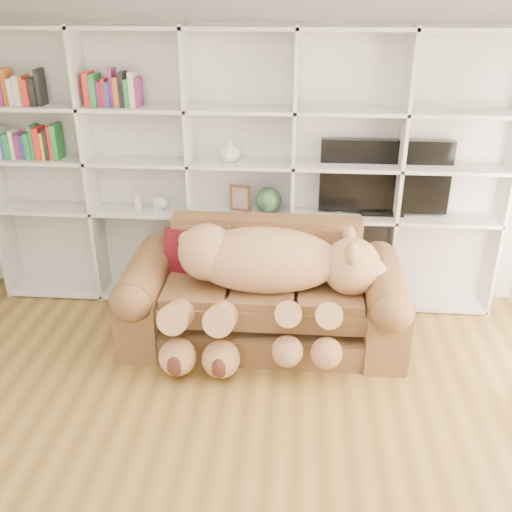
{
  "coord_description": "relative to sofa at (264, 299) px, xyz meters",
  "views": [
    {
      "loc": [
        0.49,
        -2.37,
        2.66
      ],
      "look_at": [
        0.17,
        1.63,
        0.75
      ],
      "focal_mm": 40.0,
      "sensor_mm": 36.0,
      "label": 1
    }
  ],
  "objects": [
    {
      "name": "figurine_tall",
      "position": [
        -1.17,
        0.63,
        0.58
      ],
      "size": [
        0.08,
        0.08,
        0.14
      ],
      "primitive_type": "cylinder",
      "rotation": [
        0.0,
        0.0,
        -0.28
      ],
      "color": "beige",
      "rests_on": "bookshelf"
    },
    {
      "name": "bookshelf",
      "position": [
        -0.47,
        0.69,
        0.95
      ],
      "size": [
        4.43,
        0.35,
        2.4
      ],
      "color": "silver",
      "rests_on": "floor"
    },
    {
      "name": "floor",
      "position": [
        -0.23,
        -1.67,
        -0.35
      ],
      "size": [
        5.0,
        5.0,
        0.0
      ],
      "primitive_type": "plane",
      "color": "brown",
      "rests_on": "ground"
    },
    {
      "name": "picture_frame",
      "position": [
        -0.25,
        0.63,
        0.64
      ],
      "size": [
        0.18,
        0.07,
        0.23
      ],
      "primitive_type": "cube",
      "rotation": [
        0.0,
        0.0,
        -0.23
      ],
      "color": "#50341B",
      "rests_on": "bookshelf"
    },
    {
      "name": "snow_globe",
      "position": [
        -0.94,
        0.63,
        0.57
      ],
      "size": [
        0.11,
        0.11,
        0.11
      ],
      "primitive_type": "sphere",
      "color": "silver",
      "rests_on": "bookshelf"
    },
    {
      "name": "green_vase",
      "position": [
        -0.0,
        0.63,
        0.62
      ],
      "size": [
        0.22,
        0.22,
        0.22
      ],
      "primitive_type": "sphere",
      "color": "#2D5734",
      "rests_on": "bookshelf"
    },
    {
      "name": "wall_back",
      "position": [
        -0.23,
        0.83,
        1.0
      ],
      "size": [
        5.0,
        0.02,
        2.7
      ],
      "primitive_type": "cube",
      "color": "silver",
      "rests_on": "floor"
    },
    {
      "name": "sofa",
      "position": [
        0.0,
        0.0,
        0.0
      ],
      "size": [
        2.22,
        0.96,
        0.93
      ],
      "color": "brown",
      "rests_on": "floor"
    },
    {
      "name": "throw_pillow",
      "position": [
        -0.63,
        0.16,
        0.32
      ],
      "size": [
        0.43,
        0.3,
        0.41
      ],
      "primitive_type": "cube",
      "rotation": [
        -0.24,
        0.0,
        -0.25
      ],
      "color": "maroon",
      "rests_on": "sofa"
    },
    {
      "name": "figurine_short",
      "position": [
        -0.99,
        0.63,
        0.57
      ],
      "size": [
        0.07,
        0.07,
        0.12
      ],
      "primitive_type": "cylinder",
      "rotation": [
        0.0,
        0.0,
        -0.08
      ],
      "color": "beige",
      "rests_on": "bookshelf"
    },
    {
      "name": "teddy_bear",
      "position": [
        0.02,
        -0.19,
        0.3
      ],
      "size": [
        1.71,
        0.93,
        0.99
      ],
      "rotation": [
        0.0,
        0.0,
        0.16
      ],
      "color": "tan",
      "rests_on": "sofa"
    },
    {
      "name": "tv",
      "position": [
        0.98,
        0.68,
        0.83
      ],
      "size": [
        1.1,
        0.18,
        0.65
      ],
      "color": "black",
      "rests_on": "bookshelf"
    },
    {
      "name": "shelf_vase",
      "position": [
        -0.34,
        0.63,
        1.06
      ],
      "size": [
        0.19,
        0.19,
        0.19
      ],
      "primitive_type": "imported",
      "rotation": [
        0.0,
        0.0,
        0.05
      ],
      "color": "beige",
      "rests_on": "bookshelf"
    }
  ]
}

